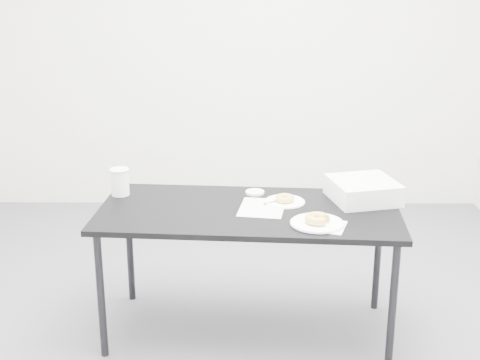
{
  "coord_description": "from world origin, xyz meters",
  "views": [
    {
      "loc": [
        0.12,
        -3.17,
        1.88
      ],
      "look_at": [
        0.09,
        0.02,
        0.84
      ],
      "focal_mm": 50.0,
      "sensor_mm": 36.0,
      "label": 1
    }
  ],
  "objects_px": {
    "donut_near": "(317,219)",
    "bakery_box": "(363,190)",
    "plate_far": "(285,202)",
    "donut_far": "(285,198)",
    "table": "(249,219)",
    "pen": "(274,202)",
    "plate_near": "(317,223)",
    "scorecard": "(262,208)",
    "coffee_cup": "(120,182)"
  },
  "relations": [
    {
      "from": "plate_far",
      "to": "bakery_box",
      "type": "relative_size",
      "value": 0.65
    },
    {
      "from": "plate_far",
      "to": "donut_far",
      "type": "height_order",
      "value": "donut_far"
    },
    {
      "from": "pen",
      "to": "plate_far",
      "type": "height_order",
      "value": "pen"
    },
    {
      "from": "pen",
      "to": "donut_far",
      "type": "bearing_deg",
      "value": -24.54
    },
    {
      "from": "table",
      "to": "plate_near",
      "type": "xyz_separation_m",
      "value": [
        0.33,
        -0.21,
        0.06
      ]
    },
    {
      "from": "scorecard",
      "to": "donut_far",
      "type": "bearing_deg",
      "value": 43.94
    },
    {
      "from": "bakery_box",
      "to": "pen",
      "type": "bearing_deg",
      "value": 172.33
    },
    {
      "from": "plate_far",
      "to": "donut_far",
      "type": "xyz_separation_m",
      "value": [
        0.0,
        0.0,
        0.02
      ]
    },
    {
      "from": "plate_near",
      "to": "donut_far",
      "type": "relative_size",
      "value": 2.59
    },
    {
      "from": "plate_far",
      "to": "scorecard",
      "type": "bearing_deg",
      "value": -144.71
    },
    {
      "from": "table",
      "to": "pen",
      "type": "distance_m",
      "value": 0.17
    },
    {
      "from": "donut_near",
      "to": "donut_far",
      "type": "relative_size",
      "value": 1.22
    },
    {
      "from": "scorecard",
      "to": "donut_far",
      "type": "relative_size",
      "value": 2.84
    },
    {
      "from": "scorecard",
      "to": "coffee_cup",
      "type": "height_order",
      "value": "coffee_cup"
    },
    {
      "from": "plate_far",
      "to": "coffee_cup",
      "type": "relative_size",
      "value": 1.45
    },
    {
      "from": "pen",
      "to": "coffee_cup",
      "type": "distance_m",
      "value": 0.83
    },
    {
      "from": "table",
      "to": "bakery_box",
      "type": "relative_size",
      "value": 4.85
    },
    {
      "from": "pen",
      "to": "donut_far",
      "type": "height_order",
      "value": "donut_far"
    },
    {
      "from": "pen",
      "to": "donut_near",
      "type": "xyz_separation_m",
      "value": [
        0.19,
        -0.3,
        0.02
      ]
    },
    {
      "from": "plate_near",
      "to": "plate_far",
      "type": "bearing_deg",
      "value": 113.87
    },
    {
      "from": "donut_far",
      "to": "coffee_cup",
      "type": "distance_m",
      "value": 0.89
    },
    {
      "from": "coffee_cup",
      "to": "scorecard",
      "type": "bearing_deg",
      "value": -14.68
    },
    {
      "from": "table",
      "to": "donut_near",
      "type": "height_order",
      "value": "donut_near"
    },
    {
      "from": "donut_near",
      "to": "bakery_box",
      "type": "xyz_separation_m",
      "value": [
        0.28,
        0.35,
        0.02
      ]
    },
    {
      "from": "pen",
      "to": "plate_near",
      "type": "xyz_separation_m",
      "value": [
        0.19,
        -0.3,
        0.0
      ]
    },
    {
      "from": "donut_far",
      "to": "bakery_box",
      "type": "height_order",
      "value": "bakery_box"
    },
    {
      "from": "donut_near",
      "to": "bakery_box",
      "type": "relative_size",
      "value": 0.37
    },
    {
      "from": "plate_far",
      "to": "coffee_cup",
      "type": "distance_m",
      "value": 0.89
    },
    {
      "from": "scorecard",
      "to": "bakery_box",
      "type": "bearing_deg",
      "value": 21.9
    },
    {
      "from": "scorecard",
      "to": "donut_near",
      "type": "distance_m",
      "value": 0.34
    },
    {
      "from": "plate_far",
      "to": "plate_near",
      "type": "bearing_deg",
      "value": -66.13
    },
    {
      "from": "donut_near",
      "to": "bakery_box",
      "type": "distance_m",
      "value": 0.45
    },
    {
      "from": "pen",
      "to": "plate_far",
      "type": "distance_m",
      "value": 0.06
    },
    {
      "from": "table",
      "to": "bakery_box",
      "type": "height_order",
      "value": "bakery_box"
    },
    {
      "from": "scorecard",
      "to": "donut_near",
      "type": "relative_size",
      "value": 2.34
    },
    {
      "from": "pen",
      "to": "bakery_box",
      "type": "bearing_deg",
      "value": -28.26
    },
    {
      "from": "donut_near",
      "to": "plate_far",
      "type": "bearing_deg",
      "value": 113.87
    },
    {
      "from": "table",
      "to": "donut_far",
      "type": "xyz_separation_m",
      "value": [
        0.19,
        0.1,
        0.07
      ]
    },
    {
      "from": "donut_far",
      "to": "bakery_box",
      "type": "relative_size",
      "value": 0.31
    },
    {
      "from": "table",
      "to": "donut_far",
      "type": "distance_m",
      "value": 0.23
    },
    {
      "from": "donut_near",
      "to": "donut_far",
      "type": "bearing_deg",
      "value": 113.87
    },
    {
      "from": "pen",
      "to": "scorecard",
      "type": "bearing_deg",
      "value": -165.26
    },
    {
      "from": "bakery_box",
      "to": "plate_far",
      "type": "bearing_deg",
      "value": 171.83
    },
    {
      "from": "pen",
      "to": "bakery_box",
      "type": "xyz_separation_m",
      "value": [
        0.47,
        0.05,
        0.05
      ]
    },
    {
      "from": "table",
      "to": "coffee_cup",
      "type": "height_order",
      "value": "coffee_cup"
    },
    {
      "from": "scorecard",
      "to": "coffee_cup",
      "type": "relative_size",
      "value": 1.94
    },
    {
      "from": "plate_near",
      "to": "donut_far",
      "type": "distance_m",
      "value": 0.34
    },
    {
      "from": "scorecard",
      "to": "table",
      "type": "bearing_deg",
      "value": -157.33
    },
    {
      "from": "table",
      "to": "donut_near",
      "type": "bearing_deg",
      "value": -28.65
    },
    {
      "from": "table",
      "to": "plate_far",
      "type": "bearing_deg",
      "value": 32.54
    }
  ]
}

